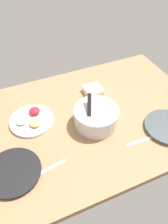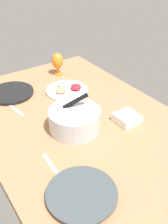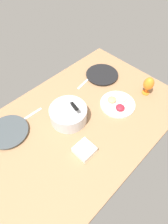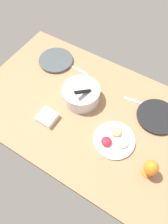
# 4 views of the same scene
# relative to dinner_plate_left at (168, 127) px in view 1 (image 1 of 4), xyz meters

# --- Properties ---
(ground_plane) EXTENTS (1.60, 1.04, 0.04)m
(ground_plane) POSITION_rel_dinner_plate_left_xyz_m (0.44, -0.28, -0.03)
(ground_plane) COLOR #99704C
(dinner_plate_left) EXTENTS (0.29, 0.29, 0.02)m
(dinner_plate_left) POSITION_rel_dinner_plate_left_xyz_m (0.00, 0.00, 0.00)
(dinner_plate_left) COLOR silver
(dinner_plate_left) RESTS_ON ground_plane
(dinner_plate_right) EXTENTS (0.29, 0.29, 0.02)m
(dinner_plate_right) POSITION_rel_dinner_plate_left_xyz_m (0.93, -0.07, -0.00)
(dinner_plate_right) COLOR #4C4C51
(dinner_plate_right) RESTS_ON ground_plane
(mixing_bowl) EXTENTS (0.27, 0.27, 0.18)m
(mixing_bowl) POSITION_rel_dinner_plate_left_xyz_m (0.39, -0.22, 0.05)
(mixing_bowl) COLOR silver
(mixing_bowl) RESTS_ON ground_plane
(fruit_platter) EXTENTS (0.28, 0.28, 0.06)m
(fruit_platter) POSITION_rel_dinner_plate_left_xyz_m (0.76, -0.39, 0.00)
(fruit_platter) COLOR silver
(fruit_platter) RESTS_ON ground_plane
(square_bowl_white) EXTENTS (0.12, 0.12, 0.05)m
(square_bowl_white) POSITION_rel_dinner_plate_left_xyz_m (0.28, -0.49, 0.01)
(square_bowl_white) COLOR white
(square_bowl_white) RESTS_ON ground_plane
(fork_by_left_plate) EXTENTS (0.18, 0.03, 0.01)m
(fork_by_left_plate) POSITION_rel_dinner_plate_left_xyz_m (0.21, 0.02, -0.01)
(fork_by_left_plate) COLOR silver
(fork_by_left_plate) RESTS_ON ground_plane
(fork_by_right_plate) EXTENTS (0.18, 0.04, 0.01)m
(fork_by_right_plate) POSITION_rel_dinner_plate_left_xyz_m (0.75, -0.02, -0.01)
(fork_by_right_plate) COLOR silver
(fork_by_right_plate) RESTS_ON ground_plane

